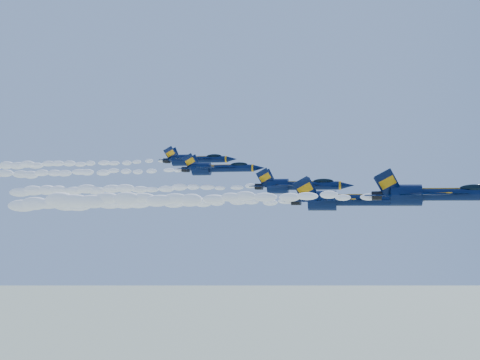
% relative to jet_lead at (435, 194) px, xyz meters
% --- Properties ---
extents(jet_lead, '(18.35, 15.05, 6.82)m').
position_rel_jet_lead_xyz_m(jet_lead, '(0.00, 0.00, 0.00)').
color(jet_lead, '#071336').
extents(smoke_trail_jet_lead, '(47.44, 2.19, 1.97)m').
position_rel_jet_lead_xyz_m(smoke_trail_jet_lead, '(-31.56, 0.00, -0.45)').
color(smoke_trail_jet_lead, white).
extents(jet_second, '(19.41, 15.92, 7.21)m').
position_rel_jet_lead_xyz_m(jet_second, '(-11.01, 7.91, -0.62)').
color(jet_second, '#071336').
extents(smoke_trail_jet_second, '(47.44, 2.32, 2.09)m').
position_rel_jet_lead_xyz_m(smoke_trail_jet_second, '(-43.03, 7.91, -1.08)').
color(smoke_trail_jet_second, white).
extents(jet_third, '(16.75, 13.74, 6.23)m').
position_rel_jet_lead_xyz_m(jet_third, '(-19.75, 18.63, 1.95)').
color(jet_third, '#071336').
extents(smoke_trail_jet_third, '(47.44, 2.00, 1.80)m').
position_rel_jet_lead_xyz_m(smoke_trail_jet_third, '(-50.63, 18.63, 1.52)').
color(smoke_trail_jet_third, white).
extents(jet_fourth, '(15.60, 12.79, 5.80)m').
position_rel_jet_lead_xyz_m(jet_fourth, '(-35.00, 23.05, 5.41)').
color(jet_fourth, '#071336').
extents(smoke_trail_jet_fourth, '(47.44, 1.86, 1.68)m').
position_rel_jet_lead_xyz_m(smoke_trail_jet_fourth, '(-65.38, 23.05, 5.00)').
color(smoke_trail_jet_fourth, white).
extents(jet_fifth, '(15.54, 12.75, 5.77)m').
position_rel_jet_lead_xyz_m(jet_fifth, '(-42.35, 32.61, 7.97)').
color(jet_fifth, '#071336').
extents(smoke_trail_jet_fifth, '(47.44, 1.86, 1.67)m').
position_rel_jet_lead_xyz_m(smoke_trail_jet_fifth, '(-72.72, 32.61, 7.55)').
color(smoke_trail_jet_fifth, white).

